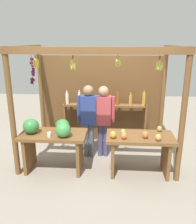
{
  "coord_description": "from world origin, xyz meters",
  "views": [
    {
      "loc": [
        0.32,
        -4.66,
        2.43
      ],
      "look_at": [
        0.0,
        -0.17,
        1.06
      ],
      "focal_mm": 37.23,
      "sensor_mm": 36.0,
      "label": 1
    }
  ],
  "objects": [
    {
      "name": "vendor_man",
      "position": [
        -0.21,
        -0.04,
        0.94
      ],
      "size": [
        0.48,
        0.21,
        1.58
      ],
      "rotation": [
        0.0,
        0.0,
        -0.0
      ],
      "color": "slate",
      "rests_on": "ground"
    },
    {
      "name": "ground_plane",
      "position": [
        0.0,
        0.0,
        0.0
      ],
      "size": [
        12.0,
        12.0,
        0.0
      ],
      "primitive_type": "plane",
      "color": "gray",
      "rests_on": "ground"
    },
    {
      "name": "bottle_shelf_unit",
      "position": [
        0.11,
        0.64,
        0.81
      ],
      "size": [
        1.98,
        0.22,
        1.35
      ],
      "color": "brown",
      "rests_on": "ground"
    },
    {
      "name": "fruit_counter_left",
      "position": [
        -0.84,
        -0.66,
        0.68
      ],
      "size": [
        1.25,
        0.64,
        1.05
      ],
      "color": "brown",
      "rests_on": "ground"
    },
    {
      "name": "vendor_woman",
      "position": [
        0.1,
        0.0,
        0.93
      ],
      "size": [
        0.48,
        0.21,
        1.56
      ],
      "rotation": [
        0.0,
        0.0,
        0.14
      ],
      "color": "#4C4B78",
      "rests_on": "ground"
    },
    {
      "name": "market_stall",
      "position": [
        -0.01,
        0.4,
        1.36
      ],
      "size": [
        3.09,
        1.83,
        2.35
      ],
      "color": "brown",
      "rests_on": "ground"
    },
    {
      "name": "fruit_counter_right",
      "position": [
        0.81,
        -0.65,
        0.56
      ],
      "size": [
        1.25,
        0.64,
        0.9
      ],
      "color": "brown",
      "rests_on": "ground"
    }
  ]
}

